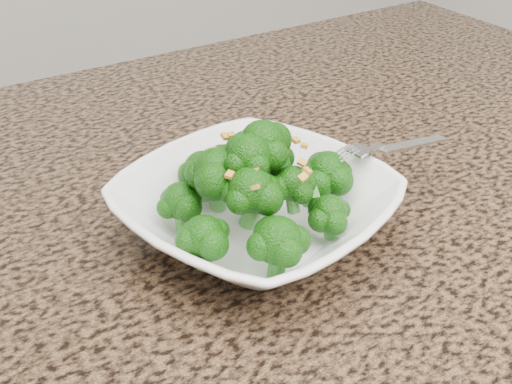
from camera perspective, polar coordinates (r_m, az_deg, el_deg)
granite_counter at (r=0.58m, az=-8.04°, el=-9.24°), size 1.64×1.04×0.03m
bowl at (r=0.60m, az=-0.00°, el=-1.63°), size 0.30×0.30×0.06m
broccoli_pile at (r=0.57m, az=-0.00°, el=3.95°), size 0.21×0.21×0.07m
garlic_topping at (r=0.55m, az=-0.00°, el=7.59°), size 0.13×0.13×0.01m
fork at (r=0.64m, az=10.70°, el=3.88°), size 0.17×0.05×0.01m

